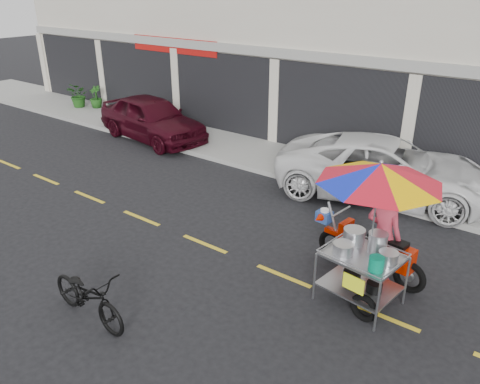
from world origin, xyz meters
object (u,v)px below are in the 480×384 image
Objects in this scene: near_bicycle at (88,296)px; white_pickup at (386,169)px; food_vendor_rig at (377,210)px; maroon_sedan at (152,118)px.

white_pickup is at bearing -12.89° from near_bicycle.
food_vendor_rig reaches higher than white_pickup.
maroon_sedan is at bearing 42.39° from near_bicycle.
maroon_sedan is 1.72× the size of food_vendor_rig.
maroon_sedan is 2.53× the size of near_bicycle.
white_pickup is 7.96m from near_bicycle.
near_bicycle is (6.39, -7.45, -0.30)m from maroon_sedan.
food_vendor_rig is (3.37, 3.49, 1.19)m from near_bicycle.
maroon_sedan is at bearing 165.25° from food_vendor_rig.
maroon_sedan is 10.57m from food_vendor_rig.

